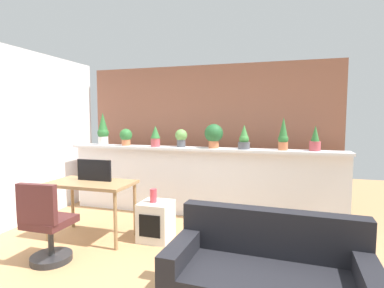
% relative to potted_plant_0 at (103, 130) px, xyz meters
% --- Properties ---
extents(ground_plane, '(12.00, 12.00, 0.00)m').
position_rel_potted_plant_0_xyz_m(ground_plane, '(1.73, -1.98, -1.38)').
color(ground_plane, tan).
extents(divider_wall, '(4.42, 0.16, 1.08)m').
position_rel_potted_plant_0_xyz_m(divider_wall, '(1.73, 0.02, -0.84)').
color(divider_wall, silver).
rests_on(divider_wall, ground).
extents(plant_shelf, '(4.42, 0.34, 0.04)m').
position_rel_potted_plant_0_xyz_m(plant_shelf, '(1.73, -0.02, -0.28)').
color(plant_shelf, silver).
rests_on(plant_shelf, divider_wall).
extents(brick_wall_behind, '(4.42, 0.10, 2.50)m').
position_rel_potted_plant_0_xyz_m(brick_wall_behind, '(1.73, 0.62, -0.13)').
color(brick_wall_behind, '#935B47').
rests_on(brick_wall_behind, ground).
extents(potted_plant_0, '(0.20, 0.20, 0.56)m').
position_rel_potted_plant_0_xyz_m(potted_plant_0, '(0.00, 0.00, 0.00)').
color(potted_plant_0, silver).
rests_on(potted_plant_0, plant_shelf).
extents(potted_plant_1, '(0.21, 0.21, 0.29)m').
position_rel_potted_plant_0_xyz_m(potted_plant_1, '(0.45, -0.00, -0.11)').
color(potted_plant_1, '#C66B42').
rests_on(potted_plant_1, plant_shelf).
extents(potted_plant_2, '(0.16, 0.16, 0.34)m').
position_rel_potted_plant_0_xyz_m(potted_plant_2, '(1.01, -0.06, -0.08)').
color(potted_plant_2, '#B7474C').
rests_on(potted_plant_2, plant_shelf).
extents(potted_plant_3, '(0.20, 0.20, 0.29)m').
position_rel_potted_plant_0_xyz_m(potted_plant_3, '(1.44, 0.00, -0.10)').
color(potted_plant_3, '#4C4C51').
rests_on(potted_plant_3, plant_shelf).
extents(potted_plant_4, '(0.29, 0.29, 0.38)m').
position_rel_potted_plant_0_xyz_m(potted_plant_4, '(1.98, -0.01, -0.05)').
color(potted_plant_4, '#C66B42').
rests_on(potted_plant_4, plant_shelf).
extents(potted_plant_5, '(0.18, 0.18, 0.37)m').
position_rel_potted_plant_0_xyz_m(potted_plant_5, '(2.45, -0.03, -0.11)').
color(potted_plant_5, '#4C4C51').
rests_on(potted_plant_5, plant_shelf).
extents(potted_plant_6, '(0.15, 0.15, 0.48)m').
position_rel_potted_plant_0_xyz_m(potted_plant_6, '(3.01, -0.02, -0.04)').
color(potted_plant_6, '#C66B42').
rests_on(potted_plant_6, plant_shelf).
extents(potted_plant_7, '(0.15, 0.15, 0.37)m').
position_rel_potted_plant_0_xyz_m(potted_plant_7, '(3.45, 0.01, -0.11)').
color(potted_plant_7, '#B7474C').
rests_on(potted_plant_7, plant_shelf).
extents(desk, '(1.10, 0.60, 0.75)m').
position_rel_potted_plant_0_xyz_m(desk, '(0.61, -1.24, -0.71)').
color(desk, '#99754C').
rests_on(desk, ground).
extents(tv_monitor, '(0.50, 0.04, 0.28)m').
position_rel_potted_plant_0_xyz_m(tv_monitor, '(0.61, -1.16, -0.49)').
color(tv_monitor, black).
rests_on(tv_monitor, desk).
extents(office_chair, '(0.46, 0.46, 0.91)m').
position_rel_potted_plant_0_xyz_m(office_chair, '(0.58, -2.01, -0.99)').
color(office_chair, '#262628').
rests_on(office_chair, ground).
extents(side_cube_shelf, '(0.40, 0.41, 0.50)m').
position_rel_potted_plant_0_xyz_m(side_cube_shelf, '(1.45, -1.07, -1.13)').
color(side_cube_shelf, silver).
rests_on(side_cube_shelf, ground).
extents(vase_on_shelf, '(0.09, 0.09, 0.17)m').
position_rel_potted_plant_0_xyz_m(vase_on_shelf, '(1.42, -1.08, -0.79)').
color(vase_on_shelf, '#CC3D47').
rests_on(vase_on_shelf, side_cube_shelf).
extents(couch, '(1.59, 0.83, 0.80)m').
position_rel_potted_plant_0_xyz_m(couch, '(2.91, -2.22, -1.09)').
color(couch, black).
rests_on(couch, ground).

